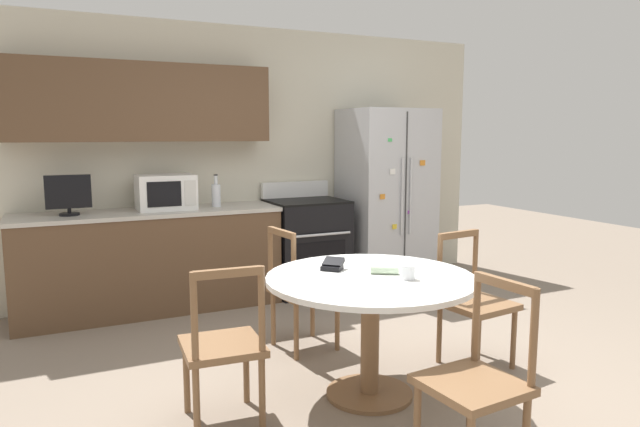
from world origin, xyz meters
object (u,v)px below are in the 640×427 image
object	(u,v)px
candle_glass	(408,273)
wallet	(333,265)
dining_chair_near	(477,382)
dining_chair_far	(301,291)
counter_bottle	(216,194)
dining_chair_left	(223,347)
refrigerator	(386,197)
microwave	(166,192)
oven_range	(307,245)
countertop_tv	(68,194)
dining_chair_right	(474,303)

from	to	relation	value
candle_glass	wallet	distance (m)	0.48
dining_chair_near	dining_chair_far	bearing A→B (deg)	-0.98
candle_glass	counter_bottle	bearing A→B (deg)	100.16
dining_chair_left	candle_glass	size ratio (longest dim) A/B	10.45
refrigerator	microwave	world-z (taller)	refrigerator
oven_range	microwave	distance (m)	1.47
oven_range	microwave	world-z (taller)	microwave
refrigerator	wallet	bearing A→B (deg)	-129.24
dining_chair_near	countertop_tv	bearing A→B (deg)	22.07
oven_range	dining_chair_right	world-z (taller)	oven_range
refrigerator	counter_bottle	size ratio (longest dim) A/B	6.06
oven_range	wallet	size ratio (longest dim) A/B	6.19
dining_chair_left	dining_chair_right	bearing A→B (deg)	6.09
microwave	dining_chair_right	distance (m)	2.81
dining_chair_left	wallet	distance (m)	0.84
candle_glass	refrigerator	bearing A→B (deg)	60.57
countertop_tv	wallet	world-z (taller)	countertop_tv
microwave	wallet	xyz separation A→B (m)	(0.61, -2.08, -0.29)
refrigerator	candle_glass	distance (m)	2.75
dining_chair_left	dining_chair_far	world-z (taller)	same
microwave	wallet	distance (m)	2.19
dining_chair_far	candle_glass	world-z (taller)	dining_chair_far
counter_bottle	dining_chair_near	xyz separation A→B (m)	(0.34, -3.19, -0.58)
oven_range	dining_chair_near	bearing A→B (deg)	-100.09
microwave	dining_chair_right	size ratio (longest dim) A/B	0.55
microwave	dining_chair_left	distance (m)	2.36
microwave	wallet	world-z (taller)	microwave
oven_range	counter_bottle	size ratio (longest dim) A/B	3.60
microwave	countertop_tv	xyz separation A→B (m)	(-0.79, -0.04, 0.02)
refrigerator	oven_range	xyz separation A→B (m)	(-0.89, 0.05, -0.44)
microwave	dining_chair_near	world-z (taller)	microwave
dining_chair_near	dining_chair_left	distance (m)	1.32
oven_range	wallet	xyz separation A→B (m)	(-0.74, -2.04, 0.30)
refrigerator	dining_chair_left	world-z (taller)	refrigerator
microwave	dining_chair_near	xyz separation A→B (m)	(0.79, -3.20, -0.62)
refrigerator	dining_chair_far	bearing A→B (deg)	-139.09
microwave	dining_chair_far	distance (m)	1.71
dining_chair_near	microwave	bearing A→B (deg)	9.29
countertop_tv	dining_chair_right	distance (m)	3.31
dining_chair_right	candle_glass	size ratio (longest dim) A/B	10.45
refrigerator	counter_bottle	world-z (taller)	refrigerator
microwave	dining_chair_left	world-z (taller)	microwave
microwave	counter_bottle	size ratio (longest dim) A/B	1.65
dining_chair_far	dining_chair_right	size ratio (longest dim) A/B	1.00
countertop_tv	oven_range	bearing A→B (deg)	0.07
dining_chair_near	dining_chair_left	world-z (taller)	same
dining_chair_far	countertop_tv	bearing A→B (deg)	-140.28
dining_chair_right	wallet	xyz separation A→B (m)	(-1.01, 0.13, 0.33)
counter_bottle	dining_chair_far	distance (m)	1.56
oven_range	counter_bottle	world-z (taller)	counter_bottle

